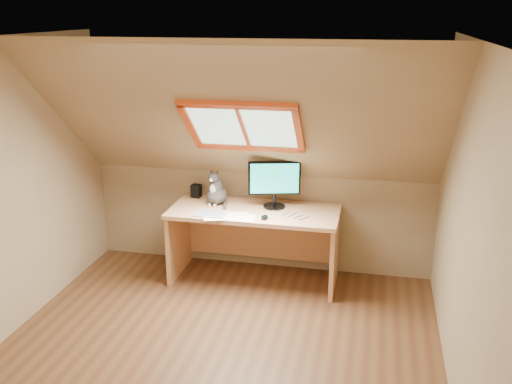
# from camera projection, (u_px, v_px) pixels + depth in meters

# --- Properties ---
(ground) EXTENTS (3.50, 3.50, 0.00)m
(ground) POSITION_uv_depth(u_px,v_px,m) (214.00, 357.00, 4.45)
(ground) COLOR brown
(ground) RESTS_ON ground
(room_shell) EXTENTS (3.52, 3.52, 2.41)m
(room_shell) POSITION_uv_depth(u_px,v_px,m) (206.00, 185.00, 3.92)
(room_shell) COLOR tan
(room_shell) RESTS_ON ground
(desk) EXTENTS (1.63, 0.71, 0.75)m
(desk) POSITION_uv_depth(u_px,v_px,m) (256.00, 229.00, 5.63)
(desk) COLOR tan
(desk) RESTS_ON ground
(monitor) EXTENTS (0.50, 0.21, 0.46)m
(monitor) POSITION_uv_depth(u_px,v_px,m) (274.00, 181.00, 5.48)
(monitor) COLOR black
(monitor) RESTS_ON desk
(cat) EXTENTS (0.25, 0.28, 0.37)m
(cat) POSITION_uv_depth(u_px,v_px,m) (216.00, 191.00, 5.62)
(cat) COLOR #4C4643
(cat) RESTS_ON desk
(desk_speaker) EXTENTS (0.10, 0.10, 0.13)m
(desk_speaker) POSITION_uv_depth(u_px,v_px,m) (196.00, 191.00, 5.85)
(desk_speaker) COLOR black
(desk_speaker) RESTS_ON desk
(graphics_tablet) EXTENTS (0.31, 0.22, 0.01)m
(graphics_tablet) POSITION_uv_depth(u_px,v_px,m) (210.00, 214.00, 5.37)
(graphics_tablet) COLOR #B2B2B7
(graphics_tablet) RESTS_ON desk
(mouse) EXTENTS (0.06, 0.11, 0.03)m
(mouse) POSITION_uv_depth(u_px,v_px,m) (264.00, 217.00, 5.25)
(mouse) COLOR black
(mouse) RESTS_ON desk
(papers) EXTENTS (0.35, 0.30, 0.01)m
(papers) POSITION_uv_depth(u_px,v_px,m) (228.00, 217.00, 5.30)
(papers) COLOR white
(papers) RESTS_ON desk
(cables) EXTENTS (0.51, 0.26, 0.01)m
(cables) POSITION_uv_depth(u_px,v_px,m) (285.00, 216.00, 5.32)
(cables) COLOR silver
(cables) RESTS_ON desk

